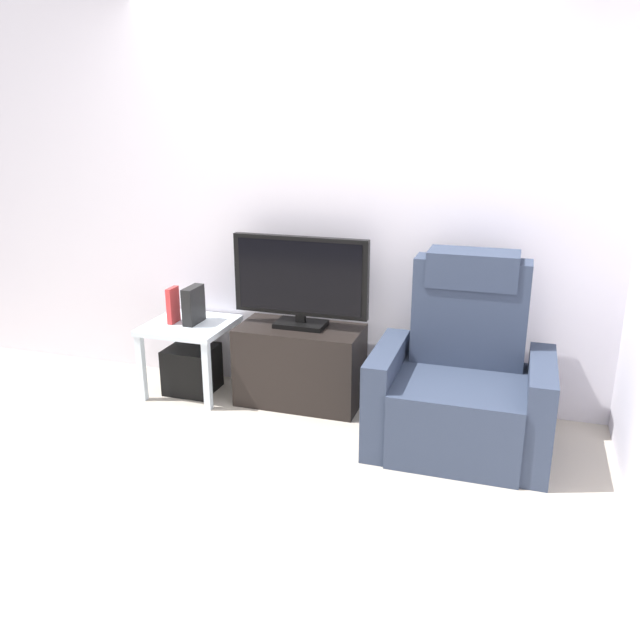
# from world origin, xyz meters

# --- Properties ---
(ground_plane) EXTENTS (6.40, 6.40, 0.00)m
(ground_plane) POSITION_xyz_m (0.00, 0.00, 0.00)
(ground_plane) COLOR #B2A899
(wall_back) EXTENTS (6.40, 0.06, 2.60)m
(wall_back) POSITION_xyz_m (0.00, 1.13, 1.30)
(wall_back) COLOR silver
(wall_back) RESTS_ON ground
(tv_stand) EXTENTS (0.79, 0.41, 0.52)m
(tv_stand) POSITION_xyz_m (-0.06, 0.86, 0.26)
(tv_stand) COLOR black
(tv_stand) RESTS_ON ground
(television) EXTENTS (0.87, 0.20, 0.58)m
(television) POSITION_xyz_m (-0.06, 0.88, 0.82)
(television) COLOR black
(television) RESTS_ON tv_stand
(recliner_armchair) EXTENTS (0.98, 0.78, 1.08)m
(recliner_armchair) POSITION_xyz_m (1.00, 0.62, 0.37)
(recliner_armchair) COLOR #2D384C
(recliner_armchair) RESTS_ON ground
(side_table) EXTENTS (0.54, 0.54, 0.49)m
(side_table) POSITION_xyz_m (-0.82, 0.82, 0.41)
(side_table) COLOR silver
(side_table) RESTS_ON ground
(subwoofer_box) EXTENTS (0.31, 0.31, 0.31)m
(subwoofer_box) POSITION_xyz_m (-0.82, 0.82, 0.16)
(subwoofer_box) COLOR black
(subwoofer_box) RESTS_ON ground
(book_upright) EXTENTS (0.03, 0.12, 0.24)m
(book_upright) POSITION_xyz_m (-0.92, 0.80, 0.61)
(book_upright) COLOR red
(book_upright) RESTS_ON side_table
(game_console) EXTENTS (0.07, 0.20, 0.25)m
(game_console) POSITION_xyz_m (-0.78, 0.83, 0.61)
(game_console) COLOR black
(game_console) RESTS_ON side_table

